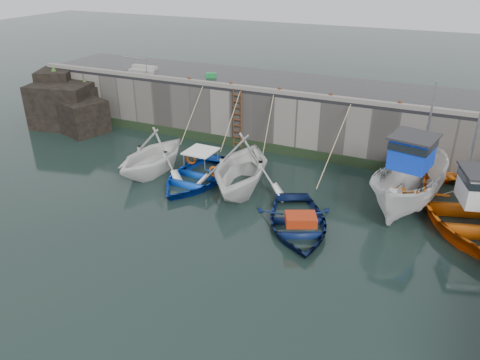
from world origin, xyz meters
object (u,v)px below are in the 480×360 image
at_px(fish_crate, 211,75).
at_px(bollard_d, 331,96).
at_px(boat_near_blacktrim, 241,188).
at_px(boat_near_navy, 297,227).
at_px(ladder, 237,119).
at_px(bollard_c, 280,90).
at_px(boat_near_blue, 196,181).
at_px(bollard_a, 190,80).
at_px(boat_near_white, 154,172).
at_px(boat_far_white, 410,185).
at_px(bollard_e, 400,104).
at_px(bollard_b, 231,85).
at_px(boat_far_orange, 470,211).

relative_size(fish_crate, bollard_d, 2.04).
height_order(boat_near_blacktrim, boat_near_navy, boat_near_blacktrim).
height_order(boat_near_navy, bollard_d, bollard_d).
bearing_deg(bollard_d, boat_near_navy, -83.63).
relative_size(ladder, bollard_c, 11.43).
bearing_deg(boat_near_navy, boat_near_blue, 135.60).
relative_size(ladder, bollard_a, 11.43).
height_order(boat_near_blue, boat_near_navy, boat_near_blue).
height_order(boat_near_white, fish_crate, fish_crate).
relative_size(ladder, boat_far_white, 0.50).
bearing_deg(boat_near_white, bollard_e, 29.10).
distance_m(boat_near_navy, boat_far_white, 5.12).
bearing_deg(boat_near_blue, ladder, 91.99).
distance_m(bollard_b, bollard_d, 5.30).
bearing_deg(fish_crate, boat_far_orange, -44.13).
distance_m(ladder, boat_near_blacktrim, 5.22).
distance_m(bollard_a, bollard_e, 11.00).
height_order(boat_near_navy, boat_far_orange, boat_far_orange).
height_order(boat_near_blue, bollard_a, bollard_a).
relative_size(bollard_b, bollard_c, 1.00).
height_order(boat_far_orange, bollard_b, boat_far_orange).
xyz_separation_m(bollard_b, bollard_d, (5.30, 0.00, 0.00)).
bearing_deg(bollard_e, boat_near_navy, -109.38).
height_order(boat_far_orange, fish_crate, boat_far_orange).
relative_size(ladder, fish_crate, 5.61).
relative_size(boat_near_navy, boat_far_orange, 0.54).
bearing_deg(ladder, boat_near_blue, -89.56).
xyz_separation_m(ladder, boat_near_blue, (0.04, -4.59, -1.59)).
height_order(boat_near_navy, boat_far_white, boat_far_white).
relative_size(boat_near_navy, boat_far_white, 0.72).
bearing_deg(fish_crate, boat_near_navy, -69.84).
xyz_separation_m(fish_crate, bollard_b, (1.95, -1.49, 0.00)).
xyz_separation_m(boat_near_white, boat_near_blacktrim, (4.55, 0.11, 0.00)).
xyz_separation_m(boat_near_navy, bollard_b, (-6.07, 6.91, 3.30)).
distance_m(ladder, boat_near_white, 5.35).
bearing_deg(boat_far_white, bollard_a, 175.99).
bearing_deg(boat_far_white, boat_near_blue, -158.95).
bearing_deg(bollard_a, boat_near_blue, -58.36).
xyz_separation_m(boat_near_blue, boat_near_navy, (5.54, -1.98, 0.00)).
bearing_deg(boat_near_blue, boat_near_white, -179.41).
distance_m(boat_far_orange, bollard_b, 12.89).
xyz_separation_m(boat_far_white, bollard_a, (-12.17, 3.41, 2.30)).
height_order(ladder, fish_crate, fish_crate).
relative_size(bollard_b, bollard_e, 1.00).
bearing_deg(boat_near_blacktrim, ladder, 107.72).
bearing_deg(bollard_d, bollard_b, 180.00).
bearing_deg(boat_near_white, boat_near_navy, -10.62).
bearing_deg(boat_far_white, bollard_b, 172.22).
distance_m(boat_near_blacktrim, boat_far_orange, 9.34).
height_order(boat_near_white, bollard_c, bollard_c).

